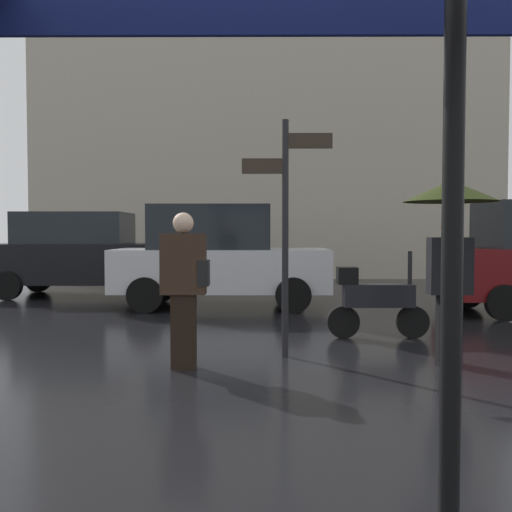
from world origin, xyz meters
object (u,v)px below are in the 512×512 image
object	(u,v)px
parked_car_right	(218,256)
street_signpost	(286,213)
pedestrian_with_umbrella	(450,218)
parked_car_distant	(83,254)
pedestrian_with_bag	(185,281)
parked_scooter	(375,299)

from	to	relation	value
parked_car_right	street_signpost	bearing A→B (deg)	-76.33
pedestrian_with_umbrella	parked_car_distant	xyz separation A→B (m)	(-6.32, 7.04, -0.66)
parked_car_right	parked_car_distant	size ratio (longest dim) A/B	0.94
pedestrian_with_umbrella	parked_car_distant	bearing A→B (deg)	107.01
pedestrian_with_bag	parked_car_right	distance (m)	5.24
parked_car_right	street_signpost	distance (m)	4.80
parked_scooter	parked_car_distant	bearing A→B (deg)	120.50
pedestrian_with_bag	parked_car_right	xyz separation A→B (m)	(-0.00, 5.24, 0.05)
parked_car_distant	street_signpost	distance (m)	8.04
pedestrian_with_umbrella	pedestrian_with_bag	bearing A→B (deg)	159.28
parked_scooter	parked_car_distant	xyz separation A→B (m)	(-5.80, 5.42, 0.44)
pedestrian_with_umbrella	street_signpost	size ratio (longest dim) A/B	0.73
pedestrian_with_umbrella	parked_car_right	xyz separation A→B (m)	(-2.97, 5.02, -0.64)
parked_car_distant	pedestrian_with_umbrella	bearing A→B (deg)	148.67
parked_car_distant	parked_car_right	bearing A→B (deg)	165.66
pedestrian_with_umbrella	street_signpost	xyz separation A→B (m)	(-1.84, 0.41, 0.07)
pedestrian_with_bag	parked_scooter	distance (m)	3.09
parked_car_right	parked_car_distant	distance (m)	3.91
pedestrian_with_bag	parked_car_distant	size ratio (longest dim) A/B	0.38
parked_scooter	street_signpost	bearing A→B (deg)	-153.89
pedestrian_with_bag	parked_car_right	world-z (taller)	parked_car_right
pedestrian_with_umbrella	parked_car_right	world-z (taller)	pedestrian_with_umbrella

